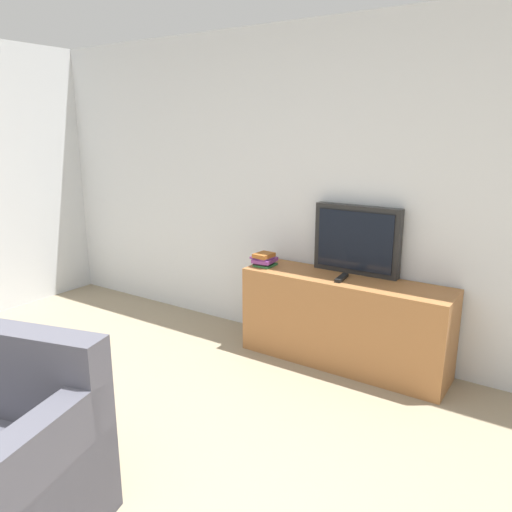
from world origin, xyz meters
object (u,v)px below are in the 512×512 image
book_stack (264,260)px  television (357,240)px  tv_stand (343,321)px  remote_on_stand (342,278)px

book_stack → television: bearing=17.2°
television → book_stack: television is taller
tv_stand → remote_on_stand: 0.36m
tv_stand → book_stack: (-0.70, -0.05, 0.40)m
tv_stand → television: size_ratio=2.37×
television → book_stack: size_ratio=3.33×
remote_on_stand → television: bearing=85.0°
television → remote_on_stand: 0.33m
book_stack → tv_stand: bearing=4.1°
television → remote_on_stand: television is taller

